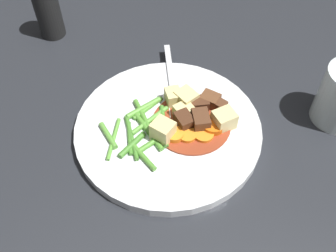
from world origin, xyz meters
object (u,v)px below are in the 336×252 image
Objects in this scene: carrot_slice_2 at (187,135)px; fork at (172,81)px; potato_chunk_1 at (224,120)px; meat_chunk_3 at (218,106)px; carrot_slice_3 at (213,125)px; potato_chunk_0 at (186,99)px; carrot_slice_1 at (204,135)px; carrot_slice_0 at (174,135)px; potato_chunk_3 at (184,112)px; pepper_mill at (48,11)px; meat_chunk_2 at (199,104)px; meat_chunk_4 at (184,121)px; dinner_plate at (168,129)px; potato_chunk_2 at (163,131)px; potato_chunk_4 at (173,97)px; meat_chunk_1 at (210,100)px; meat_chunk_0 at (201,121)px.

fork is at bearing 77.10° from carrot_slice_2.
meat_chunk_3 is at bearing 75.60° from potato_chunk_1.
carrot_slice_3 is at bearing 172.89° from potato_chunk_1.
carrot_slice_3 is at bearing -74.66° from potato_chunk_0.
potato_chunk_0 is (0.00, 0.07, 0.01)m from carrot_slice_1.
potato_chunk_3 is (0.03, 0.03, 0.01)m from carrot_slice_0.
carrot_slice_3 is 0.34× the size of pepper_mill.
meat_chunk_2 is at bearing -61.53° from pepper_mill.
meat_chunk_4 is (-0.04, 0.02, 0.00)m from carrot_slice_3.
carrot_slice_0 is 0.05m from potato_chunk_3.
meat_chunk_4 is at bearing 120.36° from carrot_slice_1.
carrot_slice_2 is at bearing -157.22° from meat_chunk_3.
dinner_plate is 9.90× the size of meat_chunk_2.
potato_chunk_2 reaches higher than carrot_slice_2.
fork is (-0.03, 0.12, -0.01)m from potato_chunk_1.
meat_chunk_1 is (0.05, -0.03, -0.00)m from potato_chunk_4.
meat_chunk_2 is at bearing 91.84° from carrot_slice_3.
meat_chunk_4 is 0.29× the size of pepper_mill.
carrot_slice_3 is 1.10× the size of potato_chunk_2.
pepper_mill is (-0.15, 0.23, 0.03)m from fork.
potato_chunk_0 is 0.08m from potato_chunk_2.
meat_chunk_2 is at bearing 110.70° from potato_chunk_1.
fork is (0.01, 0.08, -0.01)m from potato_chunk_3.
potato_chunk_4 is at bearing -110.74° from fork.
potato_chunk_1 is 0.05m from meat_chunk_2.
pepper_mill is at bearing 120.85° from meat_chunk_3.
carrot_slice_0 is 0.06m from carrot_slice_3.
meat_chunk_1 is at bearing 87.93° from potato_chunk_1.
carrot_slice_0 is 0.12m from fork.
meat_chunk_3 is (0.06, -0.01, -0.00)m from potato_chunk_3.
potato_chunk_0 is at bearing 86.89° from carrot_slice_1.
potato_chunk_3 reaches higher than meat_chunk_1.
meat_chunk_2 is (-0.00, 0.05, 0.00)m from carrot_slice_3.
potato_chunk_2 is 0.19× the size of fork.
meat_chunk_0 is at bearing -2.50° from potato_chunk_2.
meat_chunk_1 is (0.08, 0.04, 0.00)m from carrot_slice_0.
potato_chunk_3 is at bearing 45.06° from carrot_slice_0.
meat_chunk_2 reaches higher than dinner_plate.
potato_chunk_4 is at bearing 105.79° from meat_chunk_0.
fork is at bearing 88.41° from carrot_slice_1.
meat_chunk_2 is at bearing -178.32° from meat_chunk_1.
potato_chunk_4 is 0.04m from meat_chunk_2.
carrot_slice_2 is at bearing -59.82° from dinner_plate.
meat_chunk_1 is at bearing 1.68° from meat_chunk_2.
pepper_mill is at bearing 112.18° from carrot_slice_1.
dinner_plate is at bearing 135.59° from carrot_slice_1.
carrot_slice_0 is 0.08m from potato_chunk_1.
potato_chunk_0 is 1.10× the size of meat_chunk_1.
meat_chunk_0 is 1.15× the size of meat_chunk_2.
meat_chunk_3 is 0.06m from meat_chunk_4.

